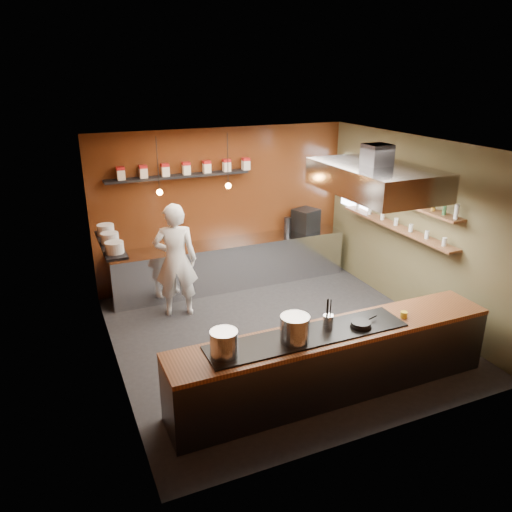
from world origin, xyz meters
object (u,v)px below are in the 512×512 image
extractor_hood (375,179)px  stockpot_large (224,344)px  espresso_machine (306,220)px  stockpot_small (295,329)px  chef (176,260)px

extractor_hood → stockpot_large: extractor_hood is taller
extractor_hood → stockpot_large: size_ratio=6.23×
stockpot_large → espresso_machine: (3.16, 3.86, 0.03)m
stockpot_small → stockpot_large: bearing=178.0°
espresso_machine → chef: 3.04m
stockpot_small → extractor_hood: bearing=33.3°
stockpot_small → chef: bearing=101.9°
extractor_hood → chef: (-2.57, 1.80, -1.52)m
chef → stockpot_large: bearing=100.9°
stockpot_small → chef: 3.14m
stockpot_large → espresso_machine: 4.99m
extractor_hood → stockpot_large: bearing=-156.3°
espresso_machine → chef: bearing=176.0°
stockpot_large → stockpot_small: stockpot_small is taller
espresso_machine → chef: chef is taller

